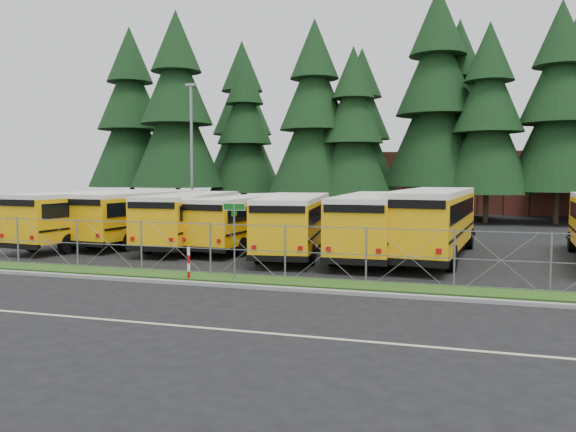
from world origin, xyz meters
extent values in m
plane|color=black|center=(0.00, 0.00, 0.00)|extent=(120.00, 120.00, 0.00)
cube|color=gray|center=(0.00, -3.10, 0.06)|extent=(50.00, 0.25, 0.12)
cube|color=#1C4413|center=(0.00, -1.70, 0.03)|extent=(50.00, 1.40, 0.06)
cube|color=beige|center=(0.00, -8.00, 0.01)|extent=(50.00, 0.12, 0.01)
cube|color=brown|center=(6.00, 40.00, 3.00)|extent=(22.00, 10.00, 6.00)
cylinder|color=gray|center=(-2.65, -1.89, 1.40)|extent=(0.06, 0.06, 2.80)
cube|color=#0D5F17|center=(-2.65, -1.89, 2.68)|extent=(0.80, 0.07, 0.22)
cube|color=white|center=(-2.65, -1.89, 2.68)|extent=(0.84, 0.06, 0.26)
cube|color=#0D5F17|center=(-2.65, -1.89, 2.44)|extent=(0.05, 0.55, 0.18)
cylinder|color=#B20C0C|center=(-4.33, -2.20, 0.60)|extent=(0.11, 0.11, 1.20)
cylinder|color=gray|center=(-12.82, 15.49, 5.00)|extent=(0.20, 0.20, 10.00)
cube|color=gray|center=(-12.82, 15.49, 10.05)|extent=(0.70, 0.35, 0.18)
camera|label=1|loc=(4.91, -20.67, 3.87)|focal=35.00mm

